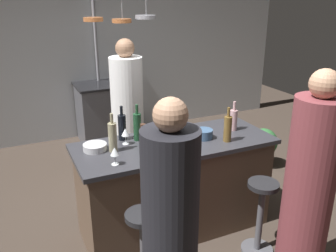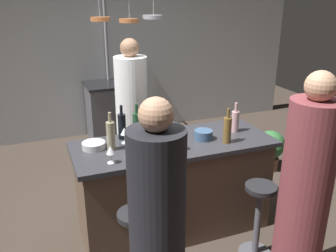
# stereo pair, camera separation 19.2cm
# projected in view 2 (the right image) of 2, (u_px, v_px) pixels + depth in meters

# --- Properties ---
(ground_plane) EXTENTS (9.00, 9.00, 0.00)m
(ground_plane) POSITION_uv_depth(u_px,v_px,m) (174.00, 227.00, 3.55)
(ground_plane) COLOR #382D26
(back_wall) EXTENTS (6.40, 0.16, 2.60)m
(back_wall) POSITION_uv_depth(u_px,v_px,m) (105.00, 51.00, 5.59)
(back_wall) COLOR #B2B7BC
(back_wall) RESTS_ON ground_plane
(kitchen_island) EXTENTS (1.80, 0.72, 0.90)m
(kitchen_island) POSITION_uv_depth(u_px,v_px,m) (174.00, 186.00, 3.39)
(kitchen_island) COLOR brown
(kitchen_island) RESTS_ON ground_plane
(stove_range) EXTENTS (0.80, 0.64, 0.89)m
(stove_range) POSITION_uv_depth(u_px,v_px,m) (114.00, 111.00, 5.54)
(stove_range) COLOR #47474C
(stove_range) RESTS_ON ground_plane
(chef) EXTENTS (0.36, 0.36, 1.70)m
(chef) POSITION_uv_depth(u_px,v_px,m) (132.00, 120.00, 4.13)
(chef) COLOR white
(chef) RESTS_ON ground_plane
(bar_stool_left) EXTENTS (0.28, 0.28, 0.68)m
(bar_stool_left) POSITION_uv_depth(u_px,v_px,m) (136.00, 248.00, 2.69)
(bar_stool_left) COLOR #4C4C51
(bar_stool_left) RESTS_ON ground_plane
(guest_left) EXTENTS (0.35, 0.35, 1.64)m
(guest_left) POSITION_uv_depth(u_px,v_px,m) (157.00, 235.00, 2.22)
(guest_left) COLOR black
(guest_left) RESTS_ON ground_plane
(bar_stool_right) EXTENTS (0.28, 0.28, 0.68)m
(bar_stool_right) POSITION_uv_depth(u_px,v_px,m) (258.00, 217.00, 3.05)
(bar_stool_right) COLOR #4C4C51
(bar_stool_right) RESTS_ON ground_plane
(guest_right) EXTENTS (0.36, 0.36, 1.70)m
(guest_right) POSITION_uv_depth(u_px,v_px,m) (304.00, 196.00, 2.59)
(guest_right) COLOR brown
(guest_right) RESTS_ON ground_plane
(overhead_pot_rack) EXTENTS (0.89, 1.33, 2.17)m
(overhead_pot_rack) POSITION_uv_depth(u_px,v_px,m) (120.00, 33.00, 4.71)
(overhead_pot_rack) COLOR gray
(overhead_pot_rack) RESTS_ON ground_plane
(potted_plant) EXTENTS (0.36, 0.36, 0.52)m
(potted_plant) POSITION_uv_depth(u_px,v_px,m) (270.00, 148.00, 4.61)
(potted_plant) COLOR brown
(potted_plant) RESTS_ON ground_plane
(cutting_board) EXTENTS (0.32, 0.22, 0.02)m
(cutting_board) POSITION_uv_depth(u_px,v_px,m) (166.00, 138.00, 3.30)
(cutting_board) COLOR #997047
(cutting_board) RESTS_ON kitchen_island
(pepper_mill) EXTENTS (0.05, 0.05, 0.21)m
(pepper_mill) POSITION_uv_depth(u_px,v_px,m) (142.00, 135.00, 3.11)
(pepper_mill) COLOR #382319
(pepper_mill) RESTS_ON kitchen_island
(wine_bottle_dark) EXTENTS (0.07, 0.07, 0.32)m
(wine_bottle_dark) POSITION_uv_depth(u_px,v_px,m) (122.00, 126.00, 3.27)
(wine_bottle_dark) COLOR black
(wine_bottle_dark) RESTS_ON kitchen_island
(wine_bottle_amber) EXTENTS (0.07, 0.07, 0.32)m
(wine_bottle_amber) POSITION_uv_depth(u_px,v_px,m) (227.00, 130.00, 3.18)
(wine_bottle_amber) COLOR brown
(wine_bottle_amber) RESTS_ON kitchen_island
(wine_bottle_rose) EXTENTS (0.07, 0.07, 0.29)m
(wine_bottle_rose) POSITION_uv_depth(u_px,v_px,m) (235.00, 121.00, 3.45)
(wine_bottle_rose) COLOR #B78C8E
(wine_bottle_rose) RESTS_ON kitchen_island
(wine_bottle_green) EXTENTS (0.07, 0.07, 0.33)m
(wine_bottle_green) POSITION_uv_depth(u_px,v_px,m) (137.00, 126.00, 3.25)
(wine_bottle_green) COLOR #193D23
(wine_bottle_green) RESTS_ON kitchen_island
(wine_bottle_white) EXTENTS (0.07, 0.07, 0.33)m
(wine_bottle_white) POSITION_uv_depth(u_px,v_px,m) (111.00, 135.00, 3.03)
(wine_bottle_white) COLOR gray
(wine_bottle_white) RESTS_ON kitchen_island
(wine_glass_by_chef) EXTENTS (0.07, 0.07, 0.15)m
(wine_glass_by_chef) POSITION_uv_depth(u_px,v_px,m) (111.00, 151.00, 2.80)
(wine_glass_by_chef) COLOR silver
(wine_glass_by_chef) RESTS_ON kitchen_island
(wine_glass_near_left_guest) EXTENTS (0.07, 0.07, 0.15)m
(wine_glass_near_left_guest) POSITION_uv_depth(u_px,v_px,m) (181.00, 138.00, 3.04)
(wine_glass_near_left_guest) COLOR silver
(wine_glass_near_left_guest) RESTS_ON kitchen_island
(wine_glass_near_right_guest) EXTENTS (0.07, 0.07, 0.15)m
(wine_glass_near_right_guest) POSITION_uv_depth(u_px,v_px,m) (124.00, 132.00, 3.17)
(wine_glass_near_right_guest) COLOR silver
(wine_glass_near_right_guest) RESTS_ON kitchen_island
(mixing_bowl_steel) EXTENTS (0.20, 0.20, 0.06)m
(mixing_bowl_steel) POSITION_uv_depth(u_px,v_px,m) (94.00, 145.00, 3.09)
(mixing_bowl_steel) COLOR #B7B7BC
(mixing_bowl_steel) RESTS_ON kitchen_island
(mixing_bowl_blue) EXTENTS (0.17, 0.17, 0.08)m
(mixing_bowl_blue) POSITION_uv_depth(u_px,v_px,m) (203.00, 135.00, 3.29)
(mixing_bowl_blue) COLOR #334C6B
(mixing_bowl_blue) RESTS_ON kitchen_island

